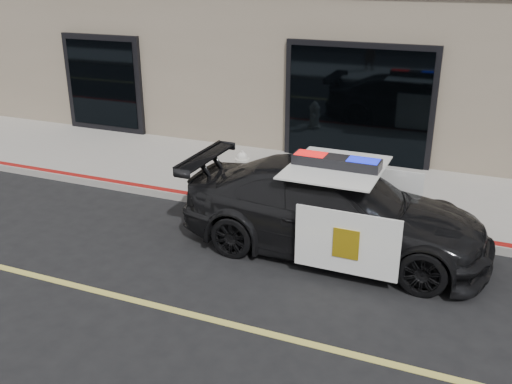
% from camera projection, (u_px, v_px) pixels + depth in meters
% --- Properties ---
extents(ground, '(120.00, 120.00, 0.00)m').
position_uv_depth(ground, '(300.00, 342.00, 7.20)').
color(ground, black).
rests_on(ground, ground).
extents(sidewalk_n, '(60.00, 3.50, 0.15)m').
position_uv_depth(sidewalk_n, '(382.00, 194.00, 11.67)').
color(sidewalk_n, gray).
rests_on(sidewalk_n, ground).
extents(police_car, '(2.32, 5.03, 1.64)m').
position_uv_depth(police_car, '(334.00, 209.00, 9.26)').
color(police_car, black).
rests_on(police_car, ground).
extents(fire_hydrant, '(0.35, 0.48, 0.77)m').
position_uv_depth(fire_hydrant, '(242.00, 170.00, 11.72)').
color(fire_hydrant, white).
rests_on(fire_hydrant, sidewalk_n).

